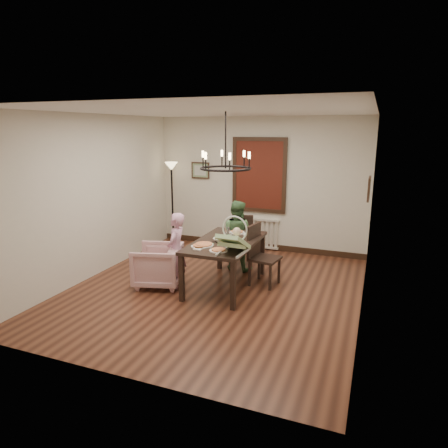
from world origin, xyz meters
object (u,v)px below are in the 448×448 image
Objects in this scene: armchair at (158,265)px; drinking_glass at (236,236)px; chair_far at (242,241)px; elderly_woman at (176,257)px; floor_lamp at (172,205)px; chair_right at (265,255)px; seated_man at (236,241)px; baby_bouncer at (233,240)px; dining_table at (226,246)px.

drinking_glass is (1.20, 0.48, 0.50)m from armchair.
chair_far is 7.24× the size of drinking_glass.
elderly_woman is 7.95× the size of drinking_glass.
floor_lamp is (-2.14, 1.81, 0.05)m from drinking_glass.
chair_right is 1.78m from armchair.
chair_far is 0.28m from seated_man.
armchair is 1.55m from seated_man.
baby_bouncer is at bearing -46.63° from floor_lamp.
seated_man reaches higher than chair_right.
floor_lamp is at bearing -157.55° from elderly_woman.
baby_bouncer is at bearing -73.14° from drinking_glass.
chair_far is 1.10m from drinking_glass.
baby_bouncer is at bearing 172.74° from chair_right.
drinking_glass is 0.07× the size of floor_lamp.
dining_table is at bearing -102.23° from chair_far.
seated_man is at bearing -111.55° from chair_far.
seated_man is at bearing 144.51° from elderly_woman.
floor_lamp reaches higher than chair_right.
dining_table is at bearing -131.94° from drinking_glass.
chair_right is 1.46m from elderly_woman.
floor_lamp is (-2.01, 1.94, 0.20)m from dining_table.
dining_table is at bearing 91.73° from armchair.
seated_man is 0.60× the size of floor_lamp.
chair_far is 0.91× the size of elderly_woman.
drinking_glass is (-0.45, -0.18, 0.33)m from chair_right.
drinking_glass is at bearing 108.73° from elderly_woman.
armchair is 0.73× the size of elderly_woman.
floor_lamp reaches higher than elderly_woman.
seated_man is (-0.12, 0.88, -0.16)m from dining_table.
chair_right is at bearing 96.09° from armchair.
drinking_glass is (-0.20, 0.67, -0.12)m from baby_bouncer.
floor_lamp is at bearing -24.83° from seated_man.
floor_lamp reaches higher than drinking_glass.
elderly_woman is at bearing -159.43° from dining_table.
baby_bouncer is 4.41× the size of drinking_glass.
chair_far is at bearing 48.23° from chair_right.
baby_bouncer reaches higher than drinking_glass.
baby_bouncer is at bearing 112.29° from seated_man.
dining_table is 1.56× the size of seated_man.
baby_bouncer is 0.32× the size of floor_lamp.
chair_right reaches higher than chair_far.
chair_right is 7.93× the size of drinking_glass.
dining_table is 0.82m from elderly_woman.
armchair is (-0.97, -1.48, -0.13)m from chair_far.
drinking_glass is at bearing 47.82° from dining_table.
elderly_woman is 1.32m from seated_man.
chair_far is at bearing 94.89° from dining_table.
seated_man is 2.20m from floor_lamp.
armchair is 0.71× the size of seated_man.
chair_right is 3.08m from floor_lamp.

